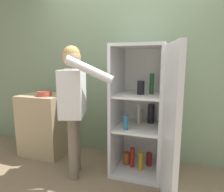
{
  "coord_description": "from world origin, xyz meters",
  "views": [
    {
      "loc": [
        0.68,
        -1.76,
        1.37
      ],
      "look_at": [
        -0.12,
        0.6,
        0.94
      ],
      "focal_mm": 32.0,
      "sensor_mm": 36.0,
      "label": 1
    }
  ],
  "objects": [
    {
      "name": "refrigerator",
      "position": [
        0.32,
        0.53,
        0.77
      ],
      "size": [
        0.78,
        1.24,
        1.56
      ],
      "color": "silver",
      "rests_on": "ground_plane"
    },
    {
      "name": "counter",
      "position": [
        -1.18,
        0.65,
        0.45
      ],
      "size": [
        0.62,
        0.56,
        0.89
      ],
      "color": "tan",
      "rests_on": "ground_plane"
    },
    {
      "name": "wall_back",
      "position": [
        0.0,
        0.98,
        1.27
      ],
      "size": [
        7.0,
        0.06,
        2.55
      ],
      "color": "gray",
      "rests_on": "ground_plane"
    },
    {
      "name": "person",
      "position": [
        -0.46,
        0.24,
        0.96
      ],
      "size": [
        0.73,
        0.57,
        1.54
      ],
      "color": "#726656",
      "rests_on": "ground_plane"
    },
    {
      "name": "bowl",
      "position": [
        -1.09,
        0.55,
        0.93
      ],
      "size": [
        0.2,
        0.2,
        0.07
      ],
      "color": "#B24738",
      "rests_on": "counter"
    }
  ]
}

